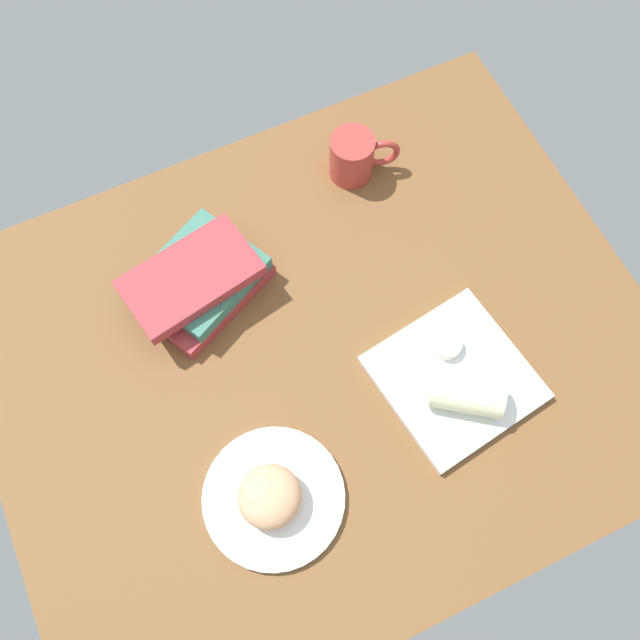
# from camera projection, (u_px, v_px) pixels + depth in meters

# --- Properties ---
(dining_table) EXTENTS (1.10, 0.90, 0.04)m
(dining_table) POSITION_uv_depth(u_px,v_px,m) (321.00, 355.00, 1.20)
(dining_table) COLOR brown
(dining_table) RESTS_ON ground
(round_plate) EXTENTS (0.22, 0.22, 0.01)m
(round_plate) POSITION_uv_depth(u_px,v_px,m) (274.00, 498.00, 1.09)
(round_plate) COLOR white
(round_plate) RESTS_ON dining_table
(scone_pastry) EXTENTS (0.14, 0.13, 0.06)m
(scone_pastry) POSITION_uv_depth(u_px,v_px,m) (270.00, 497.00, 1.05)
(scone_pastry) COLOR tan
(scone_pastry) RESTS_ON round_plate
(square_plate) EXTENTS (0.26, 0.26, 0.02)m
(square_plate) POSITION_uv_depth(u_px,v_px,m) (454.00, 378.00, 1.16)
(square_plate) COLOR white
(square_plate) RESTS_ON dining_table
(sauce_cup) EXTENTS (0.05, 0.05, 0.02)m
(sauce_cup) POSITION_uv_depth(u_px,v_px,m) (447.00, 345.00, 1.16)
(sauce_cup) COLOR silver
(sauce_cup) RESTS_ON square_plate
(breakfast_wrap) EXTENTS (0.13, 0.11, 0.06)m
(breakfast_wrap) POSITION_uv_depth(u_px,v_px,m) (467.00, 395.00, 1.11)
(breakfast_wrap) COLOR beige
(breakfast_wrap) RESTS_ON square_plate
(book_stack) EXTENTS (0.26, 0.23, 0.08)m
(book_stack) POSITION_uv_depth(u_px,v_px,m) (200.00, 280.00, 1.19)
(book_stack) COLOR #A53338
(book_stack) RESTS_ON dining_table
(coffee_mug) EXTENTS (0.13, 0.08, 0.09)m
(coffee_mug) POSITION_uv_depth(u_px,v_px,m) (354.00, 156.00, 1.27)
(coffee_mug) COLOR #B23833
(coffee_mug) RESTS_ON dining_table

